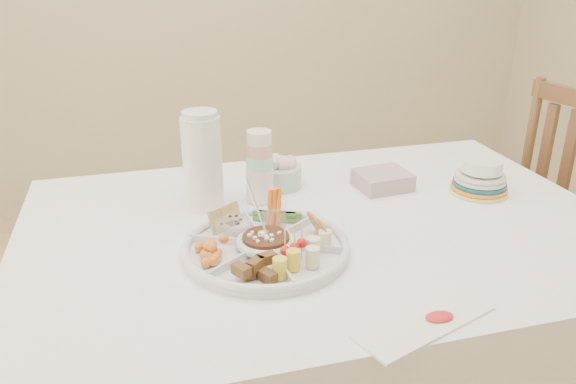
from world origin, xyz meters
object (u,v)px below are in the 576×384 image
object	(u,v)px
dining_table	(319,343)
plate_stack	(480,176)
party_tray	(266,245)
chair	(518,234)
thermos	(202,159)

from	to	relation	value
dining_table	plate_stack	bearing A→B (deg)	8.11
party_tray	plate_stack	distance (m)	0.70
chair	dining_table	bearing A→B (deg)	-172.56
dining_table	chair	bearing A→B (deg)	16.27
dining_table	party_tray	size ratio (longest dim) A/B	4.00
thermos	dining_table	bearing A→B (deg)	-34.14
thermos	chair	bearing A→B (deg)	2.48
chair	party_tray	distance (m)	1.07
chair	thermos	size ratio (longest dim) A/B	3.67
party_tray	plate_stack	bearing A→B (deg)	15.21
chair	plate_stack	world-z (taller)	chair
party_tray	thermos	world-z (taller)	thermos
dining_table	plate_stack	world-z (taller)	plate_stack
plate_stack	dining_table	bearing A→B (deg)	-171.89
chair	plate_stack	size ratio (longest dim) A/B	6.14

